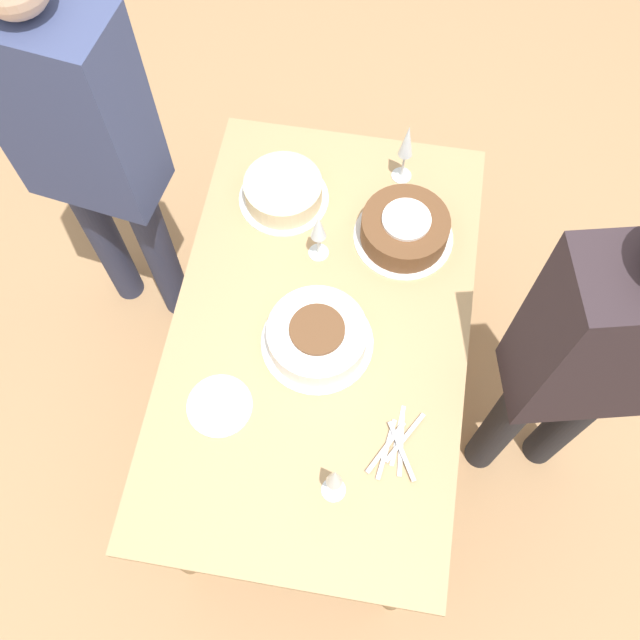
# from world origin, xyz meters

# --- Properties ---
(ground_plane) EXTENTS (12.00, 12.00, 0.00)m
(ground_plane) POSITION_xyz_m (0.00, 0.00, 0.00)
(ground_plane) COLOR #A87F56
(dining_table) EXTENTS (1.42, 0.86, 0.76)m
(dining_table) POSITION_xyz_m (0.00, 0.00, 0.64)
(dining_table) COLOR tan
(dining_table) RESTS_ON ground_plane
(cake_center_white) EXTENTS (0.32, 0.32, 0.10)m
(cake_center_white) POSITION_xyz_m (-0.05, -0.00, 0.81)
(cake_center_white) COLOR white
(cake_center_white) RESTS_ON dining_table
(cake_front_chocolate) EXTENTS (0.31, 0.31, 0.10)m
(cake_front_chocolate) POSITION_xyz_m (0.34, -0.20, 0.81)
(cake_front_chocolate) COLOR white
(cake_front_chocolate) RESTS_ON dining_table
(cake_back_decorated) EXTENTS (0.28, 0.28, 0.08)m
(cake_back_decorated) POSITION_xyz_m (0.42, 0.19, 0.80)
(cake_back_decorated) COLOR white
(cake_back_decorated) RESTS_ON dining_table
(wine_glass_near) EXTENTS (0.06, 0.06, 0.20)m
(wine_glass_near) POSITION_xyz_m (0.24, 0.05, 0.90)
(wine_glass_near) COLOR silver
(wine_glass_near) RESTS_ON dining_table
(wine_glass_far) EXTENTS (0.06, 0.06, 0.24)m
(wine_glass_far) POSITION_xyz_m (0.57, -0.17, 0.92)
(wine_glass_far) COLOR silver
(wine_glass_far) RESTS_ON dining_table
(wine_glass_extra) EXTENTS (0.06, 0.06, 0.21)m
(wine_glass_extra) POSITION_xyz_m (-0.45, -0.11, 0.90)
(wine_glass_extra) COLOR silver
(wine_glass_extra) RESTS_ON dining_table
(dessert_plate_left) EXTENTS (0.18, 0.18, 0.01)m
(dessert_plate_left) POSITION_xyz_m (-0.28, 0.23, 0.77)
(dessert_plate_left) COLOR white
(dessert_plate_left) RESTS_ON dining_table
(fork_pile) EXTENTS (0.21, 0.14, 0.02)m
(fork_pile) POSITION_xyz_m (-0.31, -0.26, 0.77)
(fork_pile) COLOR silver
(fork_pile) RESTS_ON dining_table
(person_cutting) EXTENTS (0.31, 0.44, 1.57)m
(person_cutting) POSITION_xyz_m (-0.05, -0.72, 0.94)
(person_cutting) COLOR #232328
(person_cutting) RESTS_ON ground_plane
(person_watching) EXTENTS (0.28, 0.43, 1.62)m
(person_watching) POSITION_xyz_m (0.37, 0.76, 0.98)
(person_watching) COLOR #2D334C
(person_watching) RESTS_ON ground_plane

